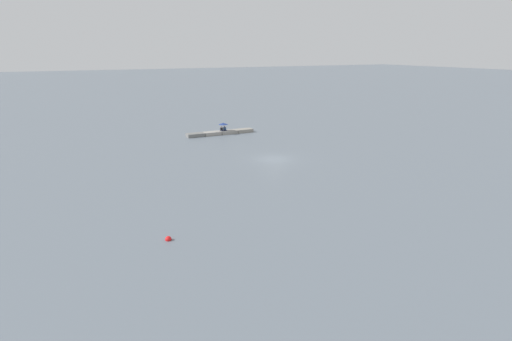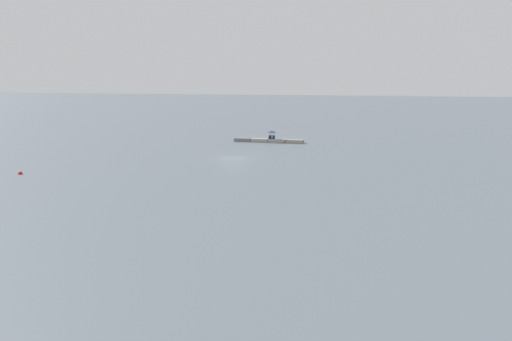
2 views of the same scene
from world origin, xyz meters
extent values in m
plane|color=slate|center=(0.00, 0.00, 0.00)|extent=(500.00, 500.00, 0.00)
cube|color=gray|center=(-4.11, -17.33, 0.27)|extent=(2.65, 1.47, 0.54)
cube|color=gray|center=(-1.37, -17.33, 0.27)|extent=(2.65, 1.47, 0.54)
cube|color=gray|center=(1.37, -17.33, 0.27)|extent=(2.65, 1.47, 0.54)
cube|color=slate|center=(4.11, -17.33, 0.27)|extent=(2.65, 1.47, 0.54)
cube|color=#1E2333|center=(-0.79, -17.10, 0.62)|extent=(0.37, 0.43, 0.16)
cube|color=navy|center=(-0.78, -17.38, 0.80)|extent=(0.41, 0.23, 0.52)
sphere|color=tan|center=(-0.78, -17.38, 1.16)|extent=(0.22, 0.22, 0.22)
cube|color=#1E2333|center=(-0.23, -17.08, 0.62)|extent=(0.37, 0.43, 0.16)
cube|color=#232328|center=(-0.22, -17.36, 0.80)|extent=(0.41, 0.23, 0.52)
sphere|color=tan|center=(-0.22, -17.36, 1.16)|extent=(0.22, 0.22, 0.22)
cylinder|color=black|center=(-0.50, -17.29, 1.06)|extent=(0.02, 0.02, 1.05)
cone|color=navy|center=(-0.50, -17.29, 1.67)|extent=(1.47, 1.47, 0.26)
sphere|color=black|center=(-0.50, -17.29, 1.82)|extent=(0.05, 0.05, 0.05)
sphere|color=red|center=(17.66, 16.62, 0.08)|extent=(0.45, 0.45, 0.45)
camera|label=1|loc=(24.37, 43.62, 12.86)|focal=29.74mm
camera|label=2|loc=(-20.35, 61.82, 9.72)|focal=37.33mm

